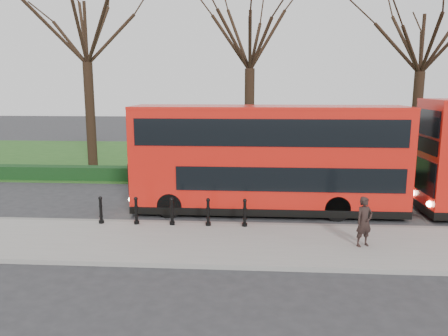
{
  "coord_description": "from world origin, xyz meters",
  "views": [
    {
      "loc": [
        2.28,
        -16.95,
        5.28
      ],
      "look_at": [
        1.09,
        0.5,
        2.0
      ],
      "focal_mm": 35.0,
      "sensor_mm": 36.0,
      "label": 1
    }
  ],
  "objects": [
    {
      "name": "grass_verge",
      "position": [
        0.0,
        15.0,
        0.03
      ],
      "size": [
        60.0,
        18.0,
        0.06
      ],
      "primitive_type": "cube",
      "color": "#204918",
      "rests_on": "ground"
    },
    {
      "name": "hedge",
      "position": [
        0.0,
        6.8,
        0.4
      ],
      "size": [
        60.0,
        0.9,
        0.8
      ],
      "primitive_type": "cube",
      "color": "black",
      "rests_on": "ground"
    },
    {
      "name": "tree_right",
      "position": [
        12.0,
        10.0,
        8.1
      ],
      "size": [
        7.13,
        7.13,
        11.15
      ],
      "color": "black",
      "rests_on": "ground"
    },
    {
      "name": "tree_mid",
      "position": [
        2.0,
        10.0,
        8.38
      ],
      "size": [
        7.38,
        7.38,
        11.53
      ],
      "color": "black",
      "rests_on": "ground"
    },
    {
      "name": "bollard_row",
      "position": [
        -0.74,
        -1.35,
        0.65
      ],
      "size": [
        5.61,
        0.15,
        1.0
      ],
      "color": "black",
      "rests_on": "pavement"
    },
    {
      "name": "yellow_line_outer",
      "position": [
        0.0,
        -0.7,
        0.01
      ],
      "size": [
        60.0,
        0.1,
        0.01
      ],
      "primitive_type": "cube",
      "color": "yellow",
      "rests_on": "ground"
    },
    {
      "name": "ground",
      "position": [
        0.0,
        0.0,
        0.0
      ],
      "size": [
        120.0,
        120.0,
        0.0
      ],
      "primitive_type": "plane",
      "color": "#28282B",
      "rests_on": "ground"
    },
    {
      "name": "kerb",
      "position": [
        0.0,
        -1.0,
        0.07
      ],
      "size": [
        60.0,
        0.25,
        0.16
      ],
      "primitive_type": "cube",
      "color": "slate",
      "rests_on": "ground"
    },
    {
      "name": "pedestrian",
      "position": [
        5.89,
        -3.13,
        0.97
      ],
      "size": [
        0.71,
        0.61,
        1.64
      ],
      "primitive_type": "imported",
      "rotation": [
        0.0,
        0.0,
        0.43
      ],
      "color": "black",
      "rests_on": "pavement"
    },
    {
      "name": "bus_lead",
      "position": [
        2.87,
        1.16,
        2.26
      ],
      "size": [
        11.27,
        2.59,
        4.48
      ],
      "color": "red",
      "rests_on": "ground"
    },
    {
      "name": "yellow_line_inner",
      "position": [
        0.0,
        -0.5,
        0.01
      ],
      "size": [
        60.0,
        0.1,
        0.01
      ],
      "primitive_type": "cube",
      "color": "yellow",
      "rests_on": "ground"
    },
    {
      "name": "pavement",
      "position": [
        0.0,
        -3.0,
        0.07
      ],
      "size": [
        60.0,
        4.0,
        0.15
      ],
      "primitive_type": "cube",
      "color": "gray",
      "rests_on": "ground"
    },
    {
      "name": "tree_left",
      "position": [
        -8.0,
        10.0,
        8.91
      ],
      "size": [
        7.84,
        7.84,
        12.25
      ],
      "color": "black",
      "rests_on": "ground"
    }
  ]
}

